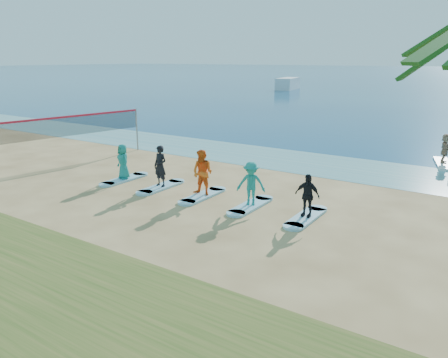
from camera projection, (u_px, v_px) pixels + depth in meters
The scene contains 16 objects.
ground at pixel (164, 216), 15.47m from camera, with size 600.00×600.00×0.00m, color tan.
shallow_water at pixel (291, 160), 23.89m from camera, with size 600.00×600.00×0.00m, color teal.
volleyball_net at pixel (65, 127), 23.05m from camera, with size 1.73×8.94×2.50m.
paddleboard at pixel (443, 164), 22.89m from camera, with size 0.70×3.00×0.12m, color silver.
paddleboarder at pixel (445, 148), 22.67m from camera, with size 1.41×0.45×1.52m, color tan.
boat_offshore_a at pixel (288, 89), 78.06m from camera, with size 2.66×7.74×1.98m, color silver.
surfboard_0 at pixel (124, 179), 20.03m from camera, with size 0.70×2.20×0.09m, color #8CC4D9.
student_0 at pixel (123, 161), 19.80m from camera, with size 0.78×0.51×1.59m, color #1A7E75.
surfboard_1 at pixel (161, 187), 18.83m from camera, with size 0.70×2.20×0.09m, color #8CC4D9.
student_1 at pixel (160, 166), 18.58m from camera, with size 0.64×0.42×1.77m, color black.
surfboard_2 at pixel (203, 196), 17.64m from camera, with size 0.70×2.20×0.09m, color #8CC4D9.
student_2 at pixel (203, 173), 17.38m from camera, with size 0.89×0.69×1.83m, color orange.
surfboard_3 at pixel (251, 206), 16.44m from camera, with size 0.70×2.20×0.09m, color #8CC4D9.
student_3 at pixel (251, 184), 16.21m from camera, with size 1.06×0.61×1.65m, color #1B867A.
surfboard_4 at pixel (306, 217), 15.25m from camera, with size 0.70×2.20×0.09m, color #8CC4D9.
student_4 at pixel (307, 195), 15.03m from camera, with size 0.89×0.37×1.52m, color black.
Camera 1 is at (9.83, -10.93, 5.42)m, focal length 35.00 mm.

